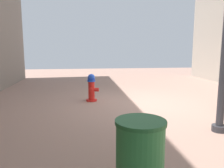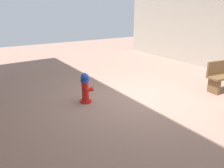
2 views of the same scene
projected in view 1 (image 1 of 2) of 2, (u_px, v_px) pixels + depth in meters
ground_plane at (140, 104)px, 6.61m from camera, size 23.40×23.40×0.00m
fire_hydrant at (92, 88)px, 6.87m from camera, size 0.40×0.42×0.83m
trash_bin at (140, 161)px, 2.34m from camera, size 0.52×0.52×0.88m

